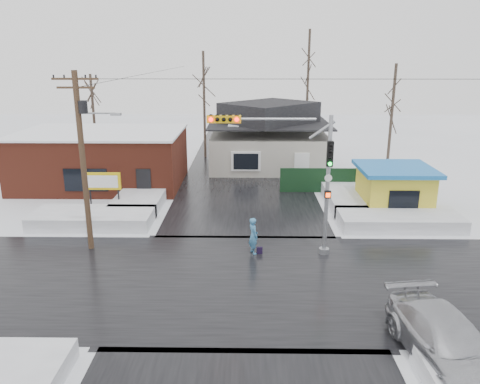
{
  "coord_description": "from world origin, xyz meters",
  "views": [
    {
      "loc": [
        0.08,
        -18.87,
        9.73
      ],
      "look_at": [
        -0.26,
        3.83,
        3.0
      ],
      "focal_mm": 35.0,
      "sensor_mm": 36.0,
      "label": 1
    }
  ],
  "objects_px": {
    "pedestrian": "(253,236)",
    "marquee_sign": "(103,182)",
    "kiosk": "(394,188)",
    "utility_pole": "(83,152)",
    "traffic_signal": "(296,167)",
    "car": "(447,342)"
  },
  "relations": [
    {
      "from": "kiosk",
      "to": "pedestrian",
      "type": "relative_size",
      "value": 2.44
    },
    {
      "from": "marquee_sign",
      "to": "utility_pole",
      "type": "bearing_deg",
      "value": -79.87
    },
    {
      "from": "traffic_signal",
      "to": "car",
      "type": "bearing_deg",
      "value": -64.61
    },
    {
      "from": "traffic_signal",
      "to": "utility_pole",
      "type": "bearing_deg",
      "value": 177.05
    },
    {
      "from": "utility_pole",
      "to": "car",
      "type": "xyz_separation_m",
      "value": [
        14.48,
        -9.21,
        -4.3
      ]
    },
    {
      "from": "utility_pole",
      "to": "marquee_sign",
      "type": "distance_m",
      "value": 6.87
    },
    {
      "from": "traffic_signal",
      "to": "kiosk",
      "type": "height_order",
      "value": "traffic_signal"
    },
    {
      "from": "car",
      "to": "pedestrian",
      "type": "bearing_deg",
      "value": 117.09
    },
    {
      "from": "utility_pole",
      "to": "kiosk",
      "type": "bearing_deg",
      "value": 20.44
    },
    {
      "from": "pedestrian",
      "to": "traffic_signal",
      "type": "bearing_deg",
      "value": -114.69
    },
    {
      "from": "traffic_signal",
      "to": "car",
      "type": "xyz_separation_m",
      "value": [
        4.12,
        -8.68,
        -3.73
      ]
    },
    {
      "from": "marquee_sign",
      "to": "kiosk",
      "type": "xyz_separation_m",
      "value": [
        18.5,
        0.5,
        -0.46
      ]
    },
    {
      "from": "kiosk",
      "to": "pedestrian",
      "type": "bearing_deg",
      "value": -142.39
    },
    {
      "from": "kiosk",
      "to": "car",
      "type": "bearing_deg",
      "value": -100.63
    },
    {
      "from": "kiosk",
      "to": "car",
      "type": "height_order",
      "value": "kiosk"
    },
    {
      "from": "kiosk",
      "to": "traffic_signal",
      "type": "bearing_deg",
      "value": -135.16
    },
    {
      "from": "traffic_signal",
      "to": "marquee_sign",
      "type": "distance_m",
      "value": 13.42
    },
    {
      "from": "traffic_signal",
      "to": "car",
      "type": "distance_m",
      "value": 10.3
    },
    {
      "from": "traffic_signal",
      "to": "marquee_sign",
      "type": "xyz_separation_m",
      "value": [
        -11.43,
        6.53,
        -2.62
      ]
    },
    {
      "from": "car",
      "to": "traffic_signal",
      "type": "bearing_deg",
      "value": 107.34
    },
    {
      "from": "marquee_sign",
      "to": "pedestrian",
      "type": "relative_size",
      "value": 1.35
    },
    {
      "from": "pedestrian",
      "to": "marquee_sign",
      "type": "bearing_deg",
      "value": 31.69
    }
  ]
}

